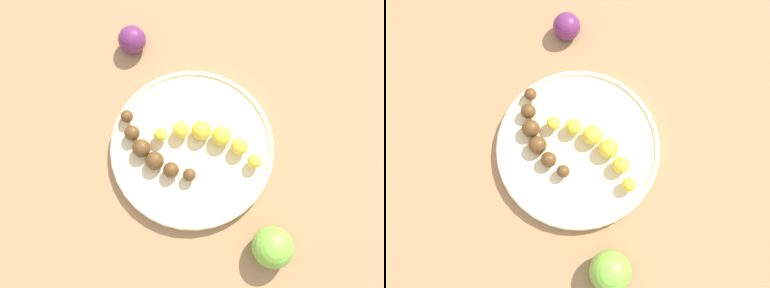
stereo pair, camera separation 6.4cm
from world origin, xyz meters
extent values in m
plane|color=#936D47|center=(0.00, 0.00, 0.00)|extent=(2.40, 2.40, 0.00)
cylinder|color=beige|center=(0.00, 0.00, 0.01)|extent=(0.29, 0.29, 0.02)
torus|color=beige|center=(0.00, 0.00, 0.02)|extent=(0.29, 0.29, 0.01)
sphere|color=yellow|center=(0.09, 0.07, 0.04)|extent=(0.02, 0.02, 0.02)
sphere|color=yellow|center=(0.05, 0.06, 0.04)|extent=(0.03, 0.03, 0.03)
sphere|color=yellow|center=(0.02, 0.05, 0.04)|extent=(0.03, 0.03, 0.03)
sphere|color=yellow|center=(-0.01, 0.03, 0.04)|extent=(0.03, 0.03, 0.03)
sphere|color=yellow|center=(-0.03, 0.00, 0.04)|extent=(0.03, 0.03, 0.03)
sphere|color=yellow|center=(-0.05, -0.03, 0.04)|extent=(0.02, 0.02, 0.02)
sphere|color=#593819|center=(-0.11, -0.06, 0.04)|extent=(0.02, 0.02, 0.02)
sphere|color=#593819|center=(-0.08, -0.07, 0.04)|extent=(0.03, 0.03, 0.03)
sphere|color=#593819|center=(-0.05, -0.07, 0.04)|extent=(0.03, 0.03, 0.03)
sphere|color=#593819|center=(-0.02, -0.07, 0.04)|extent=(0.03, 0.03, 0.03)
sphere|color=#593819|center=(0.01, -0.06, 0.04)|extent=(0.03, 0.03, 0.03)
sphere|color=#593819|center=(0.04, -0.04, 0.04)|extent=(0.02, 0.02, 0.02)
sphere|color=#662659|center=(-0.23, 0.03, 0.03)|extent=(0.05, 0.05, 0.05)
sphere|color=#72B238|center=(0.21, 0.00, 0.03)|extent=(0.07, 0.07, 0.07)
camera|label=1|loc=(0.12, -0.09, 0.67)|focal=35.60mm
camera|label=2|loc=(0.15, -0.04, 0.67)|focal=35.60mm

